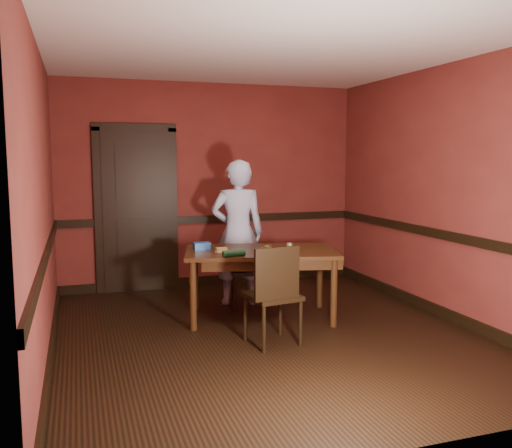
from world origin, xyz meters
TOP-DOWN VIEW (x-y plane):
  - floor at (0.00, 0.00)m, footprint 4.00×4.50m
  - ceiling at (0.00, 0.00)m, footprint 4.00×4.50m
  - wall_back at (0.00, 2.25)m, footprint 4.00×0.02m
  - wall_front at (0.00, -2.25)m, footprint 4.00×0.02m
  - wall_left at (-2.00, 0.00)m, footprint 0.02×4.50m
  - wall_right at (2.00, 0.00)m, footprint 0.02×4.50m
  - dado_back at (0.00, 2.23)m, footprint 4.00×0.03m
  - dado_left at (-1.99, 0.00)m, footprint 0.03×4.50m
  - dado_right at (1.99, 0.00)m, footprint 0.03×4.50m
  - baseboard_back at (0.00, 2.23)m, footprint 4.00×0.03m
  - baseboard_left at (-1.99, 0.00)m, footprint 0.03×4.50m
  - baseboard_right at (1.99, 0.00)m, footprint 0.03×4.50m
  - door at (-1.00, 2.22)m, footprint 1.05×0.07m
  - dining_table at (0.12, 0.55)m, footprint 1.75×1.24m
  - chair_far at (0.14, 1.09)m, footprint 0.47×0.47m
  - chair_near at (-0.04, -0.25)m, footprint 0.50×0.50m
  - person at (0.05, 1.19)m, footprint 0.69×0.52m
  - sandwich_plate at (0.17, 0.47)m, footprint 0.24×0.24m
  - sauce_jar at (0.41, 0.44)m, footprint 0.07×0.07m
  - cheese_saucer at (-0.31, 0.55)m, footprint 0.15×0.15m
  - food_tub at (-0.47, 0.77)m, footprint 0.18×0.12m
  - wrapped_veg at (-0.26, 0.26)m, footprint 0.24×0.09m

SIDE VIEW (x-z plane):
  - floor at x=0.00m, z-range -0.01..0.01m
  - baseboard_back at x=0.00m, z-range 0.00..0.12m
  - baseboard_left at x=-1.99m, z-range 0.00..0.12m
  - baseboard_right at x=1.99m, z-range 0.00..0.12m
  - dining_table at x=0.12m, z-range 0.00..0.74m
  - chair_far at x=0.14m, z-range 0.00..0.84m
  - chair_near at x=-0.04m, z-range 0.00..0.94m
  - sandwich_plate at x=0.17m, z-range 0.73..0.79m
  - cheese_saucer at x=-0.31m, z-range 0.74..0.79m
  - wrapped_veg at x=-0.26m, z-range 0.74..0.81m
  - food_tub at x=-0.47m, z-range 0.74..0.82m
  - sauce_jar at x=0.41m, z-range 0.74..0.82m
  - person at x=0.05m, z-range 0.00..1.70m
  - dado_back at x=0.00m, z-range 0.85..0.95m
  - dado_left at x=-1.99m, z-range 0.85..0.95m
  - dado_right at x=1.99m, z-range 0.85..0.95m
  - door at x=-1.00m, z-range -0.01..2.19m
  - wall_back at x=0.00m, z-range 0.00..2.70m
  - wall_front at x=0.00m, z-range 0.00..2.70m
  - wall_left at x=-2.00m, z-range 0.00..2.70m
  - wall_right at x=2.00m, z-range 0.00..2.70m
  - ceiling at x=0.00m, z-range 2.70..2.71m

